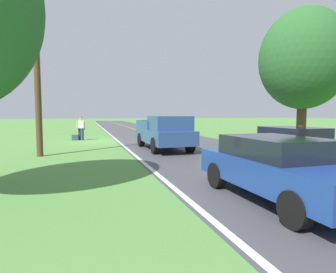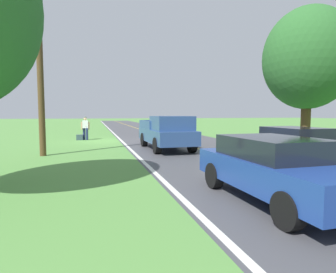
{
  "view_description": "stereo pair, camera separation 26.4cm",
  "coord_description": "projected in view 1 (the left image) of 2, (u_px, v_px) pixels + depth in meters",
  "views": [
    {
      "loc": [
        0.99,
        20.48,
        1.94
      ],
      "look_at": [
        -1.85,
        10.77,
        1.12
      ],
      "focal_mm": 30.22,
      "sensor_mm": 36.0,
      "label": 1
    },
    {
      "loc": [
        0.73,
        20.55,
        1.94
      ],
      "look_at": [
        -1.85,
        10.77,
        1.12
      ],
      "focal_mm": 30.22,
      "sensor_mm": 36.0,
      "label": 2
    }
  ],
  "objects": [
    {
      "name": "road_surface",
      "position": [
        166.0,
        139.0,
        21.39
      ],
      "size": [
        7.7,
        120.0,
        0.0
      ],
      "primitive_type": "cube",
      "color": "#47474C",
      "rests_on": "ground"
    },
    {
      "name": "sedan_mid_oncoming",
      "position": [
        290.0,
        143.0,
        11.33
      ],
      "size": [
        1.98,
        4.43,
        1.41
      ],
      "color": "black",
      "rests_on": "ground"
    },
    {
      "name": "sedan_ahead_same_lane",
      "position": [
        279.0,
        167.0,
        6.34
      ],
      "size": [
        2.02,
        4.45,
        1.41
      ],
      "color": "navy",
      "rests_on": "ground"
    },
    {
      "name": "utility_pole_roadside",
      "position": [
        37.0,
        66.0,
        12.59
      ],
      "size": [
        0.28,
        0.28,
        8.11
      ],
      "primitive_type": "cylinder",
      "color": "brown",
      "rests_on": "ground"
    },
    {
      "name": "lane_centre_line",
      "position": [
        166.0,
        139.0,
        21.38
      ],
      "size": [
        0.14,
        117.6,
        0.0
      ],
      "primitive_type": "cube",
      "color": "gold",
      "rests_on": "ground"
    },
    {
      "name": "suitcase_carried",
      "position": [
        75.0,
        138.0,
        20.65
      ],
      "size": [
        0.47,
        0.22,
        0.41
      ],
      "primitive_type": "cube",
      "rotation": [
        0.0,
        0.0,
        1.54
      ],
      "color": "#384C56",
      "rests_on": "ground"
    },
    {
      "name": "pickup_truck_passing",
      "position": [
        165.0,
        132.0,
        15.21
      ],
      "size": [
        2.18,
        5.44,
        1.82
      ],
      "color": "#2D4C84",
      "rests_on": "ground"
    },
    {
      "name": "tree_far_side_near",
      "position": [
        304.0,
        59.0,
        15.32
      ],
      "size": [
        4.71,
        4.71,
        7.62
      ],
      "color": "brown",
      "rests_on": "ground"
    },
    {
      "name": "ground_plane",
      "position": [
        101.0,
        141.0,
        20.03
      ],
      "size": [
        200.0,
        200.0,
        0.0
      ],
      "primitive_type": "plane",
      "color": "#568E42"
    },
    {
      "name": "hitchhiker_walking",
      "position": [
        81.0,
        127.0,
        20.77
      ],
      "size": [
        0.62,
        0.52,
        1.75
      ],
      "color": "navy",
      "rests_on": "ground"
    },
    {
      "name": "lane_edge_line",
      "position": [
        117.0,
        141.0,
        20.36
      ],
      "size": [
        0.16,
        117.6,
        0.0
      ],
      "primitive_type": "cube",
      "color": "silver",
      "rests_on": "ground"
    }
  ]
}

